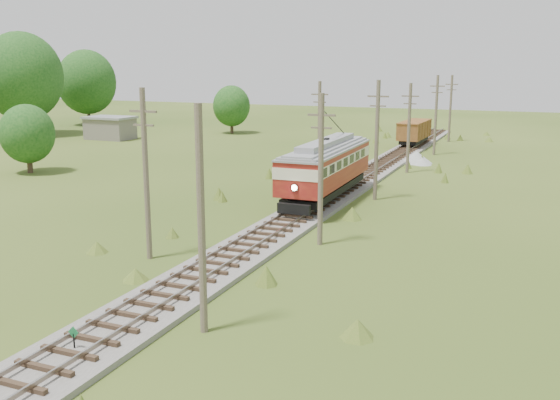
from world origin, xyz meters
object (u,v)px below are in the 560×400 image
at_px(streetcar, 326,165).
at_px(gondola, 414,131).
at_px(gravel_pile, 417,158).
at_px(switch_marker, 74,338).

height_order(streetcar, gondola, streetcar).
xyz_separation_m(gondola, gravel_pile, (2.81, -12.64, -1.43)).
height_order(streetcar, gravel_pile, streetcar).
height_order(switch_marker, streetcar, streetcar).
bearing_deg(streetcar, gondola, 88.94).
xyz_separation_m(switch_marker, gondola, (0.20, 61.21, 1.38)).
distance_m(switch_marker, gravel_pile, 48.66).
xyz_separation_m(streetcar, gravel_pile, (2.81, 21.28, -2.27)).
bearing_deg(streetcar, gravel_pile, 81.41).
distance_m(switch_marker, streetcar, 27.38).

